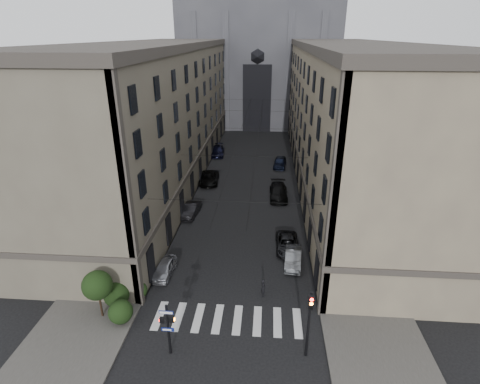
% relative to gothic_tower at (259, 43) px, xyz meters
% --- Properties ---
extents(ground, '(260.00, 260.00, 0.00)m').
position_rel_gothic_tower_xyz_m(ground, '(0.00, -74.96, -17.80)').
color(ground, black).
rests_on(ground, ground).
extents(sidewalk_left, '(7.00, 80.00, 0.15)m').
position_rel_gothic_tower_xyz_m(sidewalk_left, '(-10.50, -38.96, -17.72)').
color(sidewalk_left, '#383533').
rests_on(sidewalk_left, ground).
extents(sidewalk_right, '(7.00, 80.00, 0.15)m').
position_rel_gothic_tower_xyz_m(sidewalk_right, '(10.50, -38.96, -17.72)').
color(sidewalk_right, '#383533').
rests_on(sidewalk_right, ground).
extents(zebra_crossing, '(11.00, 3.20, 0.01)m').
position_rel_gothic_tower_xyz_m(zebra_crossing, '(0.00, -69.96, -17.79)').
color(zebra_crossing, beige).
rests_on(zebra_crossing, ground).
extents(building_left, '(13.60, 60.60, 18.85)m').
position_rel_gothic_tower_xyz_m(building_left, '(-13.44, -38.96, -8.45)').
color(building_left, '#524C3F').
rests_on(building_left, ground).
extents(building_right, '(13.60, 60.60, 18.85)m').
position_rel_gothic_tower_xyz_m(building_right, '(13.44, -38.96, -8.45)').
color(building_right, brown).
rests_on(building_right, ground).
extents(gothic_tower, '(35.00, 23.00, 58.00)m').
position_rel_gothic_tower_xyz_m(gothic_tower, '(0.00, 0.00, 0.00)').
color(gothic_tower, '#2D2D33').
rests_on(gothic_tower, ground).
extents(pedestrian_signal_left, '(1.02, 0.38, 4.00)m').
position_rel_gothic_tower_xyz_m(pedestrian_signal_left, '(-3.51, -73.46, -15.48)').
color(pedestrian_signal_left, black).
rests_on(pedestrian_signal_left, ground).
extents(traffic_light_right, '(0.34, 0.50, 5.20)m').
position_rel_gothic_tower_xyz_m(traffic_light_right, '(5.60, -73.04, -14.51)').
color(traffic_light_right, black).
rests_on(traffic_light_right, ground).
extents(shrub_cluster, '(3.90, 4.40, 3.90)m').
position_rel_gothic_tower_xyz_m(shrub_cluster, '(-8.72, -69.95, -16.00)').
color(shrub_cluster, black).
rests_on(shrub_cluster, sidewalk_left).
extents(tram_wires, '(14.00, 60.00, 0.43)m').
position_rel_gothic_tower_xyz_m(tram_wires, '(0.00, -39.33, -10.55)').
color(tram_wires, black).
rests_on(tram_wires, ground).
extents(car_left_near, '(1.75, 3.91, 1.30)m').
position_rel_gothic_tower_xyz_m(car_left_near, '(-6.20, -64.72, -17.15)').
color(car_left_near, gray).
rests_on(car_left_near, ground).
extents(car_left_midnear, '(1.92, 4.44, 1.42)m').
position_rel_gothic_tower_xyz_m(car_left_midnear, '(-6.20, -52.89, -17.09)').
color(car_left_midnear, black).
rests_on(car_left_midnear, ground).
extents(car_left_midfar, '(2.93, 5.66, 1.53)m').
position_rel_gothic_tower_xyz_m(car_left_midfar, '(-5.63, -42.39, -17.03)').
color(car_left_midfar, black).
rests_on(car_left_midfar, ground).
extents(car_left_far, '(2.62, 5.55, 1.56)m').
position_rel_gothic_tower_xyz_m(car_left_far, '(-6.20, -29.09, -17.02)').
color(car_left_far, black).
rests_on(car_left_far, ground).
extents(car_right_near, '(1.77, 4.27, 1.37)m').
position_rel_gothic_tower_xyz_m(car_right_near, '(5.29, -62.21, -17.11)').
color(car_right_near, slate).
rests_on(car_right_near, ground).
extents(car_right_midnear, '(2.24, 4.76, 1.32)m').
position_rel_gothic_tower_xyz_m(car_right_midnear, '(4.84, -59.62, -17.14)').
color(car_right_midnear, black).
rests_on(car_right_midnear, ground).
extents(car_right_midfar, '(2.37, 5.67, 1.64)m').
position_rel_gothic_tower_xyz_m(car_right_midfar, '(4.20, -46.94, -16.98)').
color(car_right_midfar, black).
rests_on(car_right_midfar, ground).
extents(car_right_far, '(2.37, 4.90, 1.61)m').
position_rel_gothic_tower_xyz_m(car_right_far, '(4.65, -34.60, -16.99)').
color(car_right_far, black).
rests_on(car_right_far, ground).
extents(pedestrian, '(0.51, 0.64, 1.55)m').
position_rel_gothic_tower_xyz_m(pedestrian, '(2.62, -66.96, -17.02)').
color(pedestrian, black).
rests_on(pedestrian, ground).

